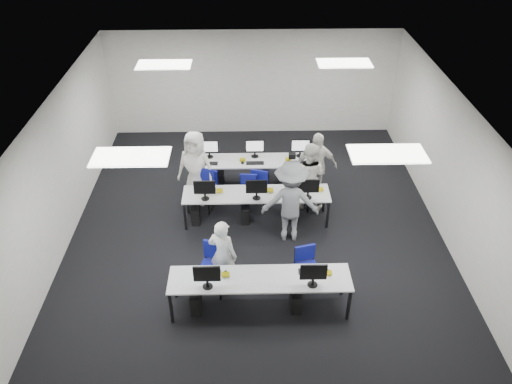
{
  "coord_description": "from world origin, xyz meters",
  "views": [
    {
      "loc": [
        -0.21,
        -8.7,
        6.92
      ],
      "look_at": [
        -0.01,
        -0.13,
        1.0
      ],
      "focal_mm": 35.0,
      "sensor_mm": 36.0,
      "label": 1
    }
  ],
  "objects_px": {
    "desk_mid": "(256,195)",
    "chair_0": "(213,276)",
    "student_0": "(223,255)",
    "student_3": "(315,167)",
    "chair_3": "(258,196)",
    "student_2": "(196,168)",
    "chair_5": "(210,188)",
    "chair_4": "(301,197)",
    "chair_7": "(306,187)",
    "chair_2": "(203,197)",
    "photographer": "(290,202)",
    "chair_6": "(249,191)",
    "desk_front": "(260,280)",
    "student_1": "(308,176)",
    "chair_1": "(307,275)"
  },
  "relations": [
    {
      "from": "student_2",
      "to": "chair_4",
      "type": "bearing_deg",
      "value": 11.35
    },
    {
      "from": "chair_4",
      "to": "chair_5",
      "type": "distance_m",
      "value": 2.16
    },
    {
      "from": "photographer",
      "to": "chair_4",
      "type": "bearing_deg",
      "value": -104.69
    },
    {
      "from": "desk_mid",
      "to": "student_0",
      "type": "relative_size",
      "value": 2.09
    },
    {
      "from": "chair_5",
      "to": "chair_3",
      "type": "bearing_deg",
      "value": -25.02
    },
    {
      "from": "chair_4",
      "to": "photographer",
      "type": "height_order",
      "value": "photographer"
    },
    {
      "from": "desk_mid",
      "to": "student_3",
      "type": "height_order",
      "value": "student_3"
    },
    {
      "from": "desk_mid",
      "to": "chair_3",
      "type": "height_order",
      "value": "chair_3"
    },
    {
      "from": "chair_3",
      "to": "student_1",
      "type": "xyz_separation_m",
      "value": [
        1.14,
        -0.02,
        0.55
      ]
    },
    {
      "from": "chair_4",
      "to": "chair_6",
      "type": "distance_m",
      "value": 1.22
    },
    {
      "from": "chair_3",
      "to": "student_2",
      "type": "relative_size",
      "value": 0.48
    },
    {
      "from": "chair_5",
      "to": "student_0",
      "type": "height_order",
      "value": "student_0"
    },
    {
      "from": "chair_4",
      "to": "photographer",
      "type": "xyz_separation_m",
      "value": [
        -0.35,
        -1.11,
        0.66
      ]
    },
    {
      "from": "student_1",
      "to": "photographer",
      "type": "height_order",
      "value": "photographer"
    },
    {
      "from": "desk_mid",
      "to": "photographer",
      "type": "relative_size",
      "value": 1.73
    },
    {
      "from": "desk_front",
      "to": "chair_2",
      "type": "relative_size",
      "value": 3.41
    },
    {
      "from": "photographer",
      "to": "chair_3",
      "type": "bearing_deg",
      "value": -57.8
    },
    {
      "from": "student_3",
      "to": "chair_6",
      "type": "bearing_deg",
      "value": 178.34
    },
    {
      "from": "desk_front",
      "to": "chair_7",
      "type": "bearing_deg",
      "value": 71.03
    },
    {
      "from": "desk_mid",
      "to": "chair_0",
      "type": "distance_m",
      "value": 2.29
    },
    {
      "from": "desk_mid",
      "to": "chair_0",
      "type": "xyz_separation_m",
      "value": [
        -0.86,
        -2.09,
        -0.37
      ]
    },
    {
      "from": "chair_2",
      "to": "student_2",
      "type": "xyz_separation_m",
      "value": [
        -0.16,
        0.3,
        0.6
      ]
    },
    {
      "from": "chair_4",
      "to": "student_2",
      "type": "relative_size",
      "value": 0.47
    },
    {
      "from": "chair_1",
      "to": "chair_4",
      "type": "relative_size",
      "value": 1.01
    },
    {
      "from": "chair_0",
      "to": "chair_4",
      "type": "relative_size",
      "value": 1.17
    },
    {
      "from": "desk_front",
      "to": "student_3",
      "type": "distance_m",
      "value": 3.72
    },
    {
      "from": "chair_5",
      "to": "student_2",
      "type": "height_order",
      "value": "student_2"
    },
    {
      "from": "desk_front",
      "to": "chair_5",
      "type": "bearing_deg",
      "value": 106.9
    },
    {
      "from": "chair_0",
      "to": "chair_7",
      "type": "xyz_separation_m",
      "value": [
        2.07,
        2.99,
        -0.04
      ]
    },
    {
      "from": "chair_7",
      "to": "chair_1",
      "type": "bearing_deg",
      "value": -86.13
    },
    {
      "from": "student_1",
      "to": "student_0",
      "type": "bearing_deg",
      "value": 74.83
    },
    {
      "from": "chair_6",
      "to": "student_2",
      "type": "height_order",
      "value": "student_2"
    },
    {
      "from": "chair_2",
      "to": "photographer",
      "type": "distance_m",
      "value": 2.29
    },
    {
      "from": "chair_6",
      "to": "student_2",
      "type": "bearing_deg",
      "value": -177.24
    },
    {
      "from": "chair_5",
      "to": "chair_4",
      "type": "bearing_deg",
      "value": -17.26
    },
    {
      "from": "student_0",
      "to": "photographer",
      "type": "height_order",
      "value": "photographer"
    },
    {
      "from": "chair_0",
      "to": "chair_2",
      "type": "bearing_deg",
      "value": 113.91
    },
    {
      "from": "chair_4",
      "to": "photographer",
      "type": "relative_size",
      "value": 0.45
    },
    {
      "from": "chair_1",
      "to": "student_0",
      "type": "bearing_deg",
      "value": 164.48
    },
    {
      "from": "chair_1",
      "to": "chair_3",
      "type": "relative_size",
      "value": 0.98
    },
    {
      "from": "chair_2",
      "to": "chair_7",
      "type": "distance_m",
      "value": 2.44
    },
    {
      "from": "chair_0",
      "to": "photographer",
      "type": "height_order",
      "value": "photographer"
    },
    {
      "from": "chair_5",
      "to": "chair_6",
      "type": "relative_size",
      "value": 0.98
    },
    {
      "from": "student_0",
      "to": "student_3",
      "type": "xyz_separation_m",
      "value": [
        2.05,
        2.87,
        0.1
      ]
    },
    {
      "from": "student_0",
      "to": "photographer",
      "type": "bearing_deg",
      "value": -111.2
    },
    {
      "from": "student_1",
      "to": "chair_2",
      "type": "bearing_deg",
      "value": 21.06
    },
    {
      "from": "desk_front",
      "to": "student_0",
      "type": "height_order",
      "value": "student_0"
    },
    {
      "from": "desk_mid",
      "to": "chair_6",
      "type": "height_order",
      "value": "chair_6"
    },
    {
      "from": "chair_7",
      "to": "student_3",
      "type": "bearing_deg",
      "value": -7.33
    },
    {
      "from": "chair_6",
      "to": "desk_front",
      "type": "bearing_deg",
      "value": -82.87
    }
  ]
}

